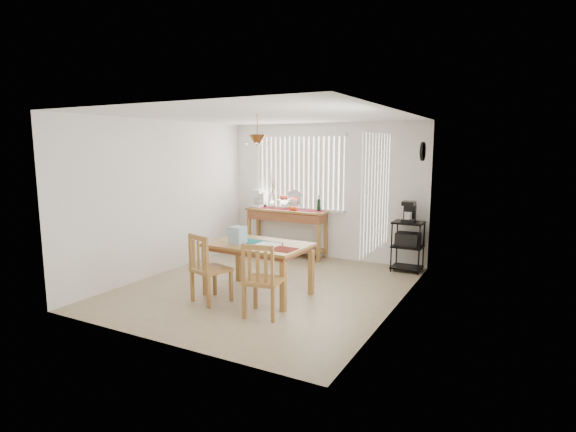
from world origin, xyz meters
The scene contains 10 objects.
ground centered at (0.00, 0.00, -0.01)m, with size 4.00×4.50×0.01m, color tan.
room_shell centered at (0.00, 0.02, 1.69)m, with size 4.20×4.70×2.70m.
sideboard centered at (-0.69, 2.00, 0.70)m, with size 1.65×0.46×0.93m.
sideboard_items centered at (-0.97, 2.01, 1.08)m, with size 1.57×0.39×0.71m.
wire_cart centered at (1.70, 1.98, 0.52)m, with size 0.51×0.41×0.87m.
cart_items centered at (1.70, 1.99, 1.04)m, with size 0.21×0.25×0.36m.
dining_table centered at (0.09, -0.34, 0.68)m, with size 1.47×0.98×0.77m.
table_items centered at (-0.05, -0.46, 0.86)m, with size 1.10×0.55×0.25m.
chair_left centered at (-0.35, -0.94, 0.48)m, with size 0.56×0.56×0.97m.
chair_right centered at (0.59, -1.05, 0.48)m, with size 0.52×0.52×0.97m.
Camera 1 is at (3.46, -5.74, 2.15)m, focal length 28.00 mm.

